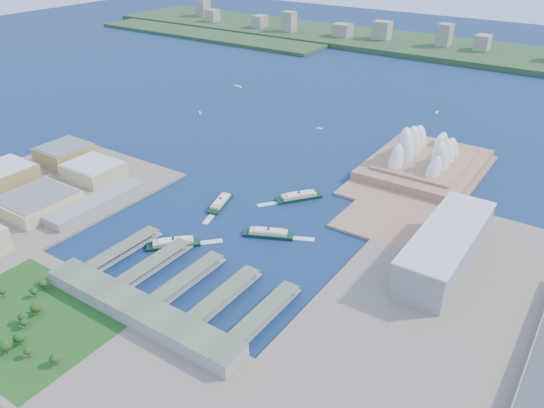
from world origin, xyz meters
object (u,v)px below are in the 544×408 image
Objects in this scene: ferry_b at (299,195)px; opera_house at (428,147)px; ferry_a at (220,201)px; ferry_d at (268,232)px; toaster_building at (446,247)px; ferry_c at (173,242)px.

opera_house is at bearing 97.24° from ferry_b.
ferry_d is at bearing -33.48° from ferry_a.
ferry_b is at bearing 168.27° from toaster_building.
opera_house is 276.93m from ferry_a.
toaster_building is 187.92m from ferry_b.
ferry_a is at bearing -36.49° from ferry_c.
opera_house is at bearing 114.23° from toaster_building.
opera_house is 188.83m from ferry_b.
toaster_building is at bearing -109.20° from ferry_c.
ferry_a is at bearing -100.08° from ferry_b.
ferry_d is at bearing -42.08° from ferry_b.
opera_house is at bearing 37.49° from ferry_a.
opera_house reaches higher than ferry_b.
opera_house reaches higher than ferry_d.
ferry_b is 1.02× the size of ferry_c.
ferry_a is (-250.58, -23.95, -15.82)m from toaster_building.
toaster_building is 2.84× the size of ferry_b.
ferry_c is (15.60, -94.20, 0.36)m from ferry_a.
ferry_b is 1.05× the size of ferry_d.
ferry_d is at bearing -90.40° from ferry_c.
ferry_a is at bearing 48.15° from ferry_d.
ferry_d is at bearing -163.67° from toaster_building.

